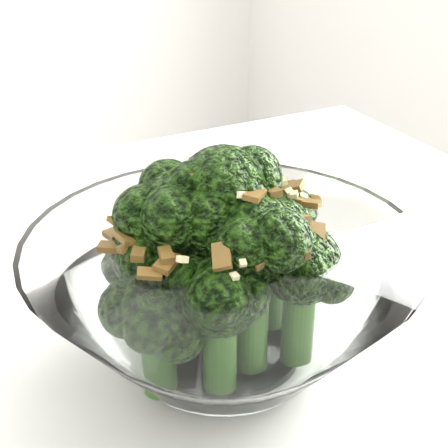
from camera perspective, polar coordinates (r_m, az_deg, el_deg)
broccoli_dish at (r=0.41m, az=-0.07°, el=-5.12°), size 0.24×0.24×0.15m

